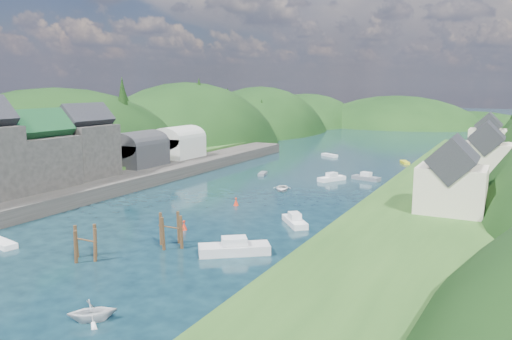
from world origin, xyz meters
The scene contains 15 objects.
ground centered at (0.00, 50.00, 0.00)m, with size 600.00×600.00×0.00m, color black.
hillside_left centered at (-45.00, 75.00, -8.03)m, with size 44.00×245.56×52.00m.
far_hills centered at (1.22, 174.01, -10.80)m, with size 103.00×68.00×44.00m.
hill_trees centered at (-0.43, 64.83, 11.12)m, with size 92.62×148.98×12.83m.
quay_left centered at (-24.00, 20.00, 1.00)m, with size 12.00×110.00×2.00m, color #2D2B28.
terrace_left_grass centered at (-31.00, 20.00, 1.25)m, with size 12.00×110.00×2.50m, color #234719.
quayside_buildings centered at (-26.00, 6.39, 7.09)m, with size 8.00×35.84×12.90m.
boat_sheds centered at (-26.00, 39.00, 5.27)m, with size 7.00×21.00×7.50m.
terrace_right centered at (25.00, 40.00, 1.20)m, with size 16.00×120.00×2.40m, color #234719.
right_bank_cottages centered at (28.00, 48.33, 5.84)m, with size 9.00×59.24×8.41m.
piling_cluster_near centered at (-2.01, -2.58, 1.27)m, with size 2.86×2.70×3.69m.
piling_cluster_far centered at (2.81, 4.07, 1.41)m, with size 3.04×2.85×3.96m.
channel_buoy_near centered at (0.48, 9.49, 0.48)m, with size 0.70×0.70×1.10m.
channel_buoy_far centered at (-0.05, 22.21, 0.48)m, with size 0.70×0.70×1.10m.
moored_boats centered at (-1.00, 10.32, 0.65)m, with size 32.84×90.42×2.36m.
Camera 1 is at (32.57, -34.79, 16.03)m, focal length 35.00 mm.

